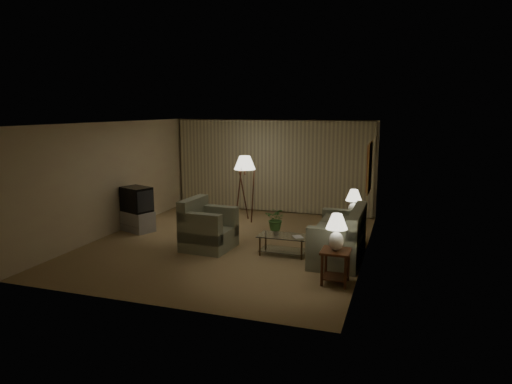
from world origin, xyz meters
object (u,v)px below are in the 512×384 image
at_px(side_table_far, 353,225).
at_px(ottoman, 226,215).
at_px(coffee_table, 283,242).
at_px(vase, 276,231).
at_px(table_lamp_near, 337,229).
at_px(tv_cabinet, 138,221).
at_px(sofa, 338,239).
at_px(floor_lamp, 245,187).
at_px(table_lamp_far, 354,201).
at_px(armchair, 209,229).
at_px(side_table_near, 336,261).
at_px(crt_tv, 137,199).

xyz_separation_m(side_table_far, ottoman, (-3.44, 0.86, -0.21)).
distance_m(coffee_table, vase, 0.26).
relative_size(table_lamp_near, tv_cabinet, 0.69).
bearing_deg(sofa, tv_cabinet, -96.36).
bearing_deg(floor_lamp, table_lamp_near, -51.35).
relative_size(tv_cabinet, floor_lamp, 0.53).
bearing_deg(table_lamp_far, table_lamp_near, -90.00).
xyz_separation_m(sofa, table_lamp_near, (0.15, -1.35, 0.57)).
relative_size(table_lamp_near, table_lamp_far, 1.03).
xyz_separation_m(tv_cabinet, vase, (3.78, -0.70, 0.24)).
distance_m(armchair, vase, 1.49).
xyz_separation_m(side_table_near, table_lamp_near, (0.00, 0.00, 0.57)).
relative_size(tv_cabinet, crt_tv, 1.11).
bearing_deg(table_lamp_far, ottoman, 165.92).
relative_size(coffee_table, floor_lamp, 0.58).
bearing_deg(side_table_far, coffee_table, -133.26).
relative_size(side_table_far, floor_lamp, 0.34).
bearing_deg(ottoman, side_table_far, -14.08).
distance_m(side_table_far, ottoman, 3.56).
relative_size(crt_tv, floor_lamp, 0.48).
bearing_deg(floor_lamp, armchair, -87.95).
xyz_separation_m(table_lamp_far, floor_lamp, (-3.00, 1.16, -0.04)).
xyz_separation_m(sofa, floor_lamp, (-2.85, 2.41, 0.51)).
relative_size(table_lamp_far, tv_cabinet, 0.67).
distance_m(sofa, ottoman, 3.92).
bearing_deg(side_table_near, armchair, 158.25).
bearing_deg(floor_lamp, tv_cabinet, -140.56).
bearing_deg(side_table_near, side_table_far, 90.00).
bearing_deg(side_table_near, ottoman, 134.84).
bearing_deg(side_table_far, table_lamp_near, -90.00).
relative_size(side_table_near, table_lamp_near, 0.93).
distance_m(tv_cabinet, ottoman, 2.32).
bearing_deg(crt_tv, table_lamp_far, 28.61).
distance_m(side_table_near, vase, 1.89).
xyz_separation_m(crt_tv, ottoman, (1.76, 1.51, -0.61)).
xyz_separation_m(armchair, table_lamp_near, (2.91, -1.16, 0.55)).
height_order(armchair, floor_lamp, floor_lamp).
distance_m(sofa, table_lamp_far, 1.38).
relative_size(side_table_near, floor_lamp, 0.34).
bearing_deg(vase, table_lamp_far, 43.55).
height_order(table_lamp_far, ottoman, table_lamp_far).
height_order(side_table_far, tv_cabinet, side_table_far).
relative_size(armchair, tv_cabinet, 1.23).
xyz_separation_m(sofa, armchair, (-2.76, -0.19, 0.02)).
height_order(tv_cabinet, vase, vase).
relative_size(sofa, side_table_near, 3.13).
height_order(floor_lamp, vase, floor_lamp).
bearing_deg(table_lamp_far, tv_cabinet, -172.86).
height_order(table_lamp_near, coffee_table, table_lamp_near).
bearing_deg(coffee_table, side_table_near, -44.54).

